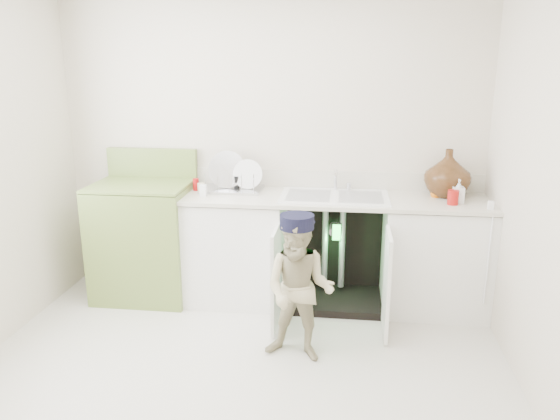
% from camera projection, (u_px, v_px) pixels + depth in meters
% --- Properties ---
extents(ground, '(3.50, 3.50, 0.00)m').
position_uv_depth(ground, '(238.00, 378.00, 3.45)').
color(ground, beige).
rests_on(ground, ground).
extents(room_shell, '(6.00, 5.50, 1.26)m').
position_uv_depth(room_shell, '(233.00, 186.00, 3.11)').
color(room_shell, beige).
rests_on(room_shell, ground).
extents(counter_run, '(2.44, 1.02, 1.27)m').
position_uv_depth(counter_run, '(338.00, 247.00, 4.41)').
color(counter_run, white).
rests_on(counter_run, ground).
extents(avocado_stove, '(0.78, 0.65, 1.21)m').
position_uv_depth(avocado_stove, '(145.00, 238.00, 4.57)').
color(avocado_stove, olive).
rests_on(avocado_stove, ground).
extents(repair_worker, '(0.53, 0.79, 1.00)m').
position_uv_depth(repair_worker, '(299.00, 288.00, 3.56)').
color(repair_worker, '#BDB288').
rests_on(repair_worker, ground).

